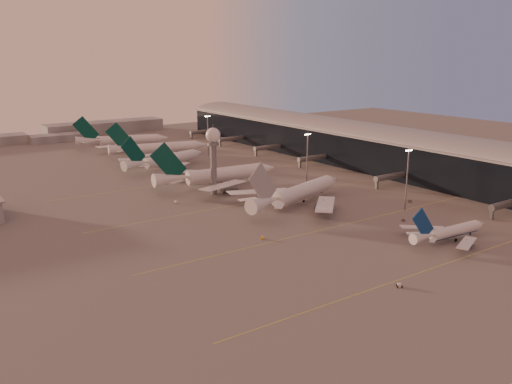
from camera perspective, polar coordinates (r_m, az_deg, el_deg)
ground at (r=151.70m, az=17.82°, el=-10.02°), size 700.00×700.00×0.00m
taxiway_markings at (r=207.18m, az=10.71°, el=-2.92°), size 180.00×185.25×0.02m
terminal at (r=296.29m, az=14.02°, el=4.24°), size 57.00×362.00×23.04m
radar_tower at (r=236.68m, az=-4.52°, el=4.69°), size 6.40×6.40×31.10m
mast_b at (r=221.13m, az=15.63°, el=1.59°), size 3.60×0.56×25.00m
mast_c at (r=255.54m, az=5.42°, el=3.76°), size 3.60×0.56×25.00m
mast_d at (r=327.48m, az=-5.09°, el=6.14°), size 3.60×0.56×25.00m
distant_horizon at (r=426.53m, az=-18.92°, el=6.03°), size 165.00×37.50×9.00m
narrowbody_mid at (r=191.21m, az=19.72°, el=-4.14°), size 35.64×28.39×13.92m
widebody_white at (r=222.90m, az=4.47°, el=-0.43°), size 61.38×48.45×22.28m
greentail_a at (r=254.13m, az=-4.04°, el=1.50°), size 63.62×51.23×23.10m
greentail_b at (r=296.93m, az=-9.48°, el=3.14°), size 54.73×43.59×20.40m
greentail_c at (r=332.17m, az=-10.14°, el=4.36°), size 59.66×47.69×21.95m
greentail_d at (r=366.62m, az=-13.79°, el=5.11°), size 58.56×46.61×21.89m
gsv_tug_mid at (r=152.31m, az=14.85°, el=-9.49°), size 3.87×3.56×0.95m
gsv_truck_b at (r=209.49m, az=15.34°, el=-2.72°), size 5.06×3.33×1.92m
gsv_truck_c at (r=183.28m, az=0.71°, el=-4.63°), size 4.95×5.07×2.11m
gsv_catering_b at (r=235.73m, az=15.94°, el=-0.55°), size 5.31×2.56×4.34m
gsv_truck_d at (r=227.92m, az=-8.55°, el=-0.88°), size 4.53×6.58×2.51m
gsv_tug_hangar at (r=292.69m, az=0.92°, el=2.56°), size 4.31×3.77×1.06m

